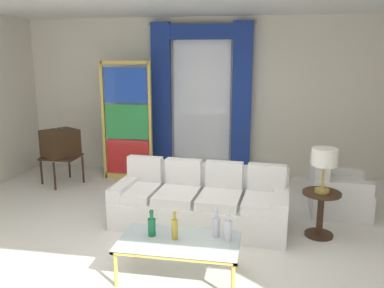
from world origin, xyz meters
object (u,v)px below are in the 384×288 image
at_px(coffee_table, 179,243).
at_px(bottle_blue_decanter, 216,225).
at_px(armchair_white, 335,193).
at_px(round_side_table, 321,210).
at_px(couch_white_long, 201,202).
at_px(peacock_figurine, 145,174).
at_px(stained_glass_divider, 127,124).
at_px(table_lamp_brass, 324,159).
at_px(bottle_amber_squat, 228,229).
at_px(bottle_ruby_flask, 175,228).
at_px(vintage_tv, 60,145).
at_px(bottle_crystal_tall, 152,226).

distance_m(coffee_table, bottle_blue_decanter, 0.43).
bearing_deg(coffee_table, armchair_white, 48.16).
bearing_deg(round_side_table, couch_white_long, 175.77).
distance_m(bottle_blue_decanter, peacock_figurine, 3.13).
relative_size(coffee_table, round_side_table, 2.10).
distance_m(stained_glass_divider, table_lamp_brass, 3.73).
bearing_deg(round_side_table, armchair_white, 69.41).
distance_m(bottle_blue_decanter, bottle_amber_squat, 0.15).
relative_size(bottle_blue_decanter, peacock_figurine, 0.53).
bearing_deg(bottle_ruby_flask, peacock_figurine, 112.85).
distance_m(bottle_ruby_flask, round_side_table, 2.06).
xyz_separation_m(bottle_blue_decanter, vintage_tv, (-3.11, 2.51, 0.19)).
bearing_deg(coffee_table, round_side_table, 38.51).
distance_m(bottle_amber_squat, vintage_tv, 4.15).
relative_size(armchair_white, stained_glass_divider, 0.38).
xyz_separation_m(coffee_table, peacock_figurine, (-1.23, 2.83, -0.16)).
relative_size(coffee_table, table_lamp_brass, 2.20).
relative_size(couch_white_long, vintage_tv, 1.78).
height_order(coffee_table, peacock_figurine, peacock_figurine).
bearing_deg(bottle_crystal_tall, coffee_table, -9.82).
xyz_separation_m(coffee_table, bottle_crystal_tall, (-0.30, 0.05, 0.15)).
bearing_deg(armchair_white, round_side_table, -110.59).
xyz_separation_m(vintage_tv, stained_glass_divider, (1.10, 0.46, 0.33)).
distance_m(coffee_table, peacock_figurine, 3.09).
xyz_separation_m(vintage_tv, armchair_white, (4.66, -0.54, -0.44)).
bearing_deg(peacock_figurine, coffee_table, -66.47).
relative_size(bottle_blue_decanter, stained_glass_divider, 0.14).
distance_m(bottle_ruby_flask, stained_glass_divider, 3.53).
relative_size(bottle_amber_squat, armchair_white, 0.39).
height_order(coffee_table, bottle_ruby_flask, bottle_ruby_flask).
height_order(bottle_amber_squat, bottle_ruby_flask, bottle_amber_squat).
xyz_separation_m(coffee_table, bottle_amber_squat, (0.50, 0.08, 0.16)).
relative_size(bottle_blue_decanter, bottle_amber_squat, 0.98).
bearing_deg(bottle_ruby_flask, bottle_blue_decanter, 18.16).
distance_m(armchair_white, stained_glass_divider, 3.77).
relative_size(couch_white_long, coffee_table, 1.91).
height_order(bottle_amber_squat, stained_glass_divider, stained_glass_divider).
height_order(coffee_table, bottle_crystal_tall, bottle_crystal_tall).
bearing_deg(bottle_blue_decanter, round_side_table, 42.13).
height_order(bottle_blue_decanter, vintage_tv, vintage_tv).
height_order(bottle_amber_squat, round_side_table, bottle_amber_squat).
distance_m(bottle_amber_squat, peacock_figurine, 3.26).
bearing_deg(coffee_table, bottle_blue_decanter, 23.39).
height_order(armchair_white, round_side_table, armchair_white).
xyz_separation_m(coffee_table, vintage_tv, (-2.75, 2.67, 0.35)).
xyz_separation_m(coffee_table, armchair_white, (1.91, 2.14, -0.09)).
relative_size(bottle_crystal_tall, bottle_ruby_flask, 0.95).
distance_m(bottle_amber_squat, bottle_ruby_flask, 0.55).
bearing_deg(table_lamp_brass, vintage_tv, 161.93).
distance_m(couch_white_long, bottle_ruby_flask, 1.37).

